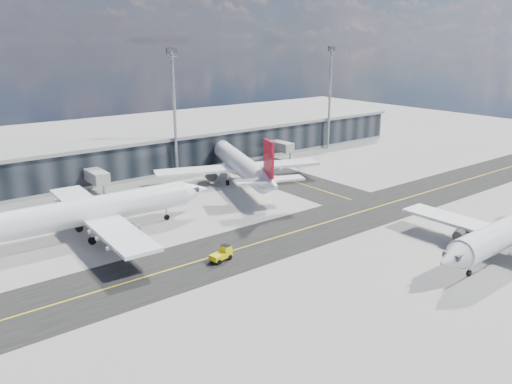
% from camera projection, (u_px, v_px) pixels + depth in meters
% --- Properties ---
extents(ground, '(300.00, 300.00, 0.00)m').
position_uv_depth(ground, '(323.00, 236.00, 80.94)').
color(ground, gray).
rests_on(ground, ground).
extents(taxiway_lanes, '(180.00, 63.00, 0.03)m').
position_uv_depth(taxiway_lanes, '(296.00, 213.00, 91.35)').
color(taxiway_lanes, black).
rests_on(taxiway_lanes, ground).
extents(terminal_concourse, '(152.00, 19.80, 8.80)m').
position_uv_depth(terminal_concourse, '(163.00, 153.00, 121.33)').
color(terminal_concourse, black).
rests_on(terminal_concourse, ground).
extents(floodlight_masts, '(102.50, 0.70, 28.90)m').
position_uv_depth(floodlight_masts, '(174.00, 109.00, 112.71)').
color(floodlight_masts, gray).
rests_on(floodlight_masts, ground).
extents(airliner_af, '(44.08, 37.53, 13.07)m').
position_uv_depth(airliner_af, '(86.00, 212.00, 79.01)').
color(airliner_af, white).
rests_on(airliner_af, ground).
extents(airliner_redtail, '(36.76, 42.56, 12.98)m').
position_uv_depth(airliner_redtail, '(241.00, 165.00, 109.14)').
color(airliner_redtail, white).
rests_on(airliner_redtail, ground).
extents(baggage_tug, '(3.53, 2.23, 2.06)m').
position_uv_depth(baggage_tug, '(222.00, 253.00, 71.60)').
color(baggage_tug, yellow).
rests_on(baggage_tug, ground).
extents(service_van, '(4.87, 5.39, 1.39)m').
position_uv_depth(service_van, '(236.00, 167.00, 122.20)').
color(service_van, white).
rests_on(service_van, ground).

